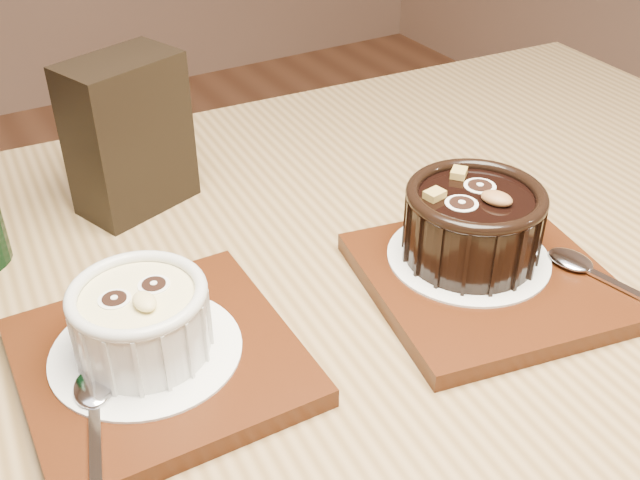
# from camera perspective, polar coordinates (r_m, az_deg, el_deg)

# --- Properties ---
(table) EXTENTS (1.25, 0.88, 0.75)m
(table) POSITION_cam_1_polar(r_m,az_deg,el_deg) (0.62, -1.52, -13.27)
(table) COLOR brown
(table) RESTS_ON ground
(tray_left) EXTENTS (0.18, 0.18, 0.01)m
(tray_left) POSITION_cam_1_polar(r_m,az_deg,el_deg) (0.53, -12.14, -9.02)
(tray_left) COLOR #421C0B
(tray_left) RESTS_ON table
(doily_left) EXTENTS (0.13, 0.13, 0.00)m
(doily_left) POSITION_cam_1_polar(r_m,az_deg,el_deg) (0.53, -13.09, -8.19)
(doily_left) COLOR white
(doily_left) RESTS_ON tray_left
(ramekin_white) EXTENTS (0.09, 0.09, 0.05)m
(ramekin_white) POSITION_cam_1_polar(r_m,az_deg,el_deg) (0.51, -13.50, -5.75)
(ramekin_white) COLOR silver
(ramekin_white) RESTS_ON doily_left
(spoon_left) EXTENTS (0.06, 0.14, 0.01)m
(spoon_left) POSITION_cam_1_polar(r_m,az_deg,el_deg) (0.48, -16.80, -13.53)
(spoon_left) COLOR silver
(spoon_left) RESTS_ON tray_left
(tray_right) EXTENTS (0.21, 0.21, 0.01)m
(tray_right) POSITION_cam_1_polar(r_m,az_deg,el_deg) (0.60, 12.50, -2.99)
(tray_right) COLOR #421C0B
(tray_right) RESTS_ON table
(doily_right) EXTENTS (0.13, 0.13, 0.00)m
(doily_right) POSITION_cam_1_polar(r_m,az_deg,el_deg) (0.61, 11.23, -1.25)
(doily_right) COLOR white
(doily_right) RESTS_ON tray_right
(ramekin_dark) EXTENTS (0.11, 0.11, 0.06)m
(ramekin_dark) POSITION_cam_1_polar(r_m,az_deg,el_deg) (0.59, 11.59, 1.46)
(ramekin_dark) COLOR black
(ramekin_dark) RESTS_ON doily_right
(spoon_right) EXTENTS (0.05, 0.14, 0.01)m
(spoon_right) POSITION_cam_1_polar(r_m,az_deg,el_deg) (0.61, 21.27, -2.82)
(spoon_right) COLOR silver
(spoon_right) RESTS_ON tray_right
(condiment_stand) EXTENTS (0.11, 0.09, 0.14)m
(condiment_stand) POSITION_cam_1_polar(r_m,az_deg,el_deg) (0.69, -14.38, 7.75)
(condiment_stand) COLOR black
(condiment_stand) RESTS_ON table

